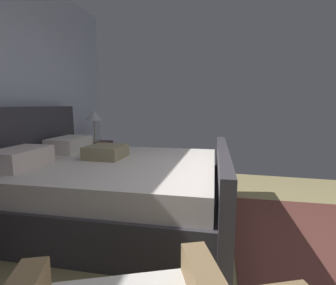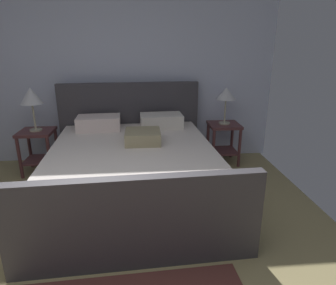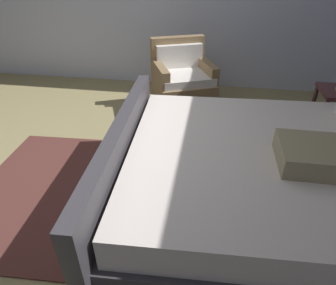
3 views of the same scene
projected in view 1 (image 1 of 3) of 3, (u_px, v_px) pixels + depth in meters
ground_plane at (294, 259)px, 1.98m from camera, size 4.81×6.09×0.02m
bed at (112, 185)px, 2.70m from camera, size 2.10×2.46×1.19m
nightstand_right at (96, 153)px, 4.17m from camera, size 0.44×0.44×0.60m
table_lamp_right at (94, 116)px, 4.07m from camera, size 0.28×0.28×0.53m
area_rug at (302, 236)px, 2.30m from camera, size 1.77×1.38×0.01m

